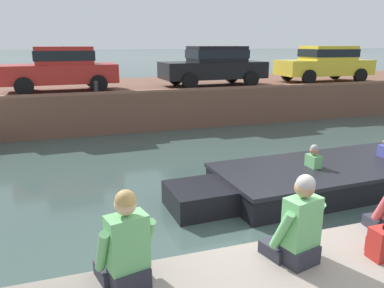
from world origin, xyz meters
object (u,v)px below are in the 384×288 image
person_seated_left (126,249)px  car_left_inner_red (62,67)px  car_right_inner_yellow (325,62)px  person_seated_right (298,228)px  motorboat_passing (334,176)px  bottle_drink (299,258)px  car_centre_black (214,64)px  mooring_bollard_mid (96,87)px  backpack_on_ledge (383,243)px

person_seated_left → car_left_inner_red: bearing=92.6°
car_right_inner_yellow → person_seated_right: size_ratio=4.31×
motorboat_passing → car_right_inner_yellow: (5.59, 7.86, 1.96)m
motorboat_passing → bottle_drink: bottle_drink is taller
person_seated_left → bottle_drink: person_seated_left is taller
motorboat_passing → car_centre_black: (0.32, 7.86, 1.96)m
motorboat_passing → car_centre_black: car_centre_black is taller
person_seated_right → car_centre_black: bearing=72.5°
car_right_inner_yellow → person_seated_left: bearing=-133.7°
motorboat_passing → person_seated_left: person_seated_left is taller
motorboat_passing → car_left_inner_red: car_left_inner_red is taller
person_seated_left → person_seated_right: (1.72, -0.16, 0.00)m
car_centre_black → mooring_bollard_mid: (-4.71, -1.17, -0.61)m
mooring_bollard_mid → person_seated_right: 10.09m
motorboat_passing → person_seated_left: bearing=-147.4°
person_seated_right → backpack_on_ledge: person_seated_right is taller
person_seated_left → backpack_on_ledge: (2.62, -0.40, -0.20)m
mooring_bollard_mid → person_seated_right: bearing=-83.2°
mooring_bollard_mid → car_centre_black: bearing=13.9°
car_right_inner_yellow → bottle_drink: size_ratio=20.38×
car_left_inner_red → mooring_bollard_mid: size_ratio=8.70×
motorboat_passing → car_left_inner_red: size_ratio=1.81×
mooring_bollard_mid → backpack_on_ledge: mooring_bollard_mid is taller
car_centre_black → bottle_drink: 11.89m
motorboat_passing → backpack_on_ledge: size_ratio=17.20×
motorboat_passing → person_seated_right: person_seated_right is taller
mooring_bollard_mid → bottle_drink: bearing=-83.5°
motorboat_passing → car_left_inner_red: (-5.42, 7.86, 1.96)m
person_seated_right → car_left_inner_red: bearing=101.3°
mooring_bollard_mid → car_left_inner_red: bearing=131.7°
car_left_inner_red → person_seated_left: bearing=-87.4°
car_centre_black → car_right_inner_yellow: bearing=-0.0°
bottle_drink → backpack_on_ledge: 0.94m
motorboat_passing → person_seated_right: (-3.20, -3.31, 0.94)m
backpack_on_ledge → person_seated_right: bearing=165.1°
person_seated_right → backpack_on_ledge: bearing=-14.9°
motorboat_passing → person_seated_right: 4.70m
motorboat_passing → mooring_bollard_mid: (-4.38, 6.70, 1.35)m
car_centre_black → motorboat_passing: bearing=-92.4°
car_left_inner_red → bottle_drink: size_ratio=18.99×
car_centre_black → car_right_inner_yellow: same height
car_centre_black → backpack_on_ledge: 11.78m
mooring_bollard_mid → person_seated_left: 9.87m
person_seated_left → car_right_inner_yellow: bearing=46.3°
person_seated_left → backpack_on_ledge: 2.66m
motorboat_passing → backpack_on_ledge: bearing=-123.0°
motorboat_passing → mooring_bollard_mid: size_ratio=15.77×
car_left_inner_red → car_right_inner_yellow: 11.02m
car_left_inner_red → bottle_drink: 11.56m
motorboat_passing → backpack_on_ledge: (-2.30, -3.55, 0.73)m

